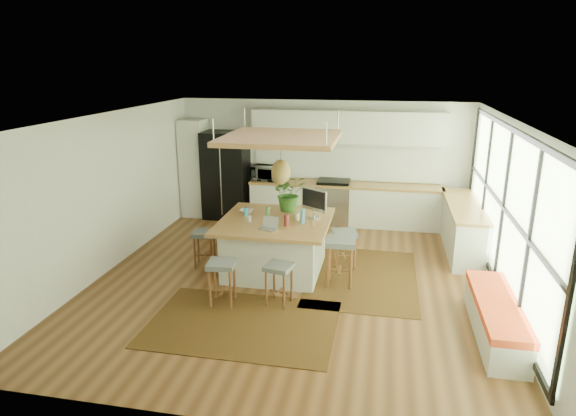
% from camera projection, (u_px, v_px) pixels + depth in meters
% --- Properties ---
extents(floor, '(7.00, 7.00, 0.00)m').
position_uv_depth(floor, '(294.00, 280.00, 8.36)').
color(floor, '#522F17').
rests_on(floor, ground).
extents(ceiling, '(7.00, 7.00, 0.00)m').
position_uv_depth(ceiling, '(294.00, 117.00, 7.59)').
color(ceiling, white).
rests_on(ceiling, ground).
extents(wall_back, '(6.50, 0.00, 6.50)m').
position_uv_depth(wall_back, '(322.00, 161.00, 11.26)').
color(wall_back, silver).
rests_on(wall_back, ground).
extents(wall_front, '(6.50, 0.00, 6.50)m').
position_uv_depth(wall_front, '(226.00, 303.00, 4.68)').
color(wall_front, silver).
rests_on(wall_front, ground).
extents(wall_left, '(0.00, 7.00, 7.00)m').
position_uv_depth(wall_left, '(109.00, 192.00, 8.58)').
color(wall_left, silver).
rests_on(wall_left, ground).
extents(wall_right, '(0.00, 7.00, 7.00)m').
position_uv_depth(wall_right, '(510.00, 214.00, 7.37)').
color(wall_right, silver).
rests_on(wall_right, ground).
extents(window_wall, '(0.10, 6.20, 2.60)m').
position_uv_depth(window_wall, '(508.00, 211.00, 7.36)').
color(window_wall, black).
rests_on(window_wall, wall_right).
extents(pantry, '(0.55, 0.60, 2.25)m').
position_uv_depth(pantry, '(195.00, 168.00, 11.58)').
color(pantry, silver).
rests_on(pantry, floor).
extents(back_counter_base, '(4.20, 0.60, 0.88)m').
position_uv_depth(back_counter_base, '(344.00, 205.00, 11.12)').
color(back_counter_base, silver).
rests_on(back_counter_base, floor).
extents(back_counter_top, '(4.24, 0.64, 0.05)m').
position_uv_depth(back_counter_top, '(345.00, 185.00, 10.99)').
color(back_counter_top, olive).
rests_on(back_counter_top, back_counter_base).
extents(backsplash, '(4.20, 0.02, 0.80)m').
position_uv_depth(backsplash, '(347.00, 162.00, 11.14)').
color(backsplash, white).
rests_on(backsplash, wall_back).
extents(upper_cabinets, '(4.20, 0.34, 0.70)m').
position_uv_depth(upper_cabinets, '(347.00, 127.00, 10.76)').
color(upper_cabinets, silver).
rests_on(upper_cabinets, wall_back).
extents(range, '(0.76, 0.62, 1.00)m').
position_uv_depth(range, '(333.00, 201.00, 11.15)').
color(range, '#A5A5AA').
rests_on(range, floor).
extents(right_counter_base, '(0.60, 2.50, 0.88)m').
position_uv_depth(right_counter_base, '(463.00, 228.00, 9.57)').
color(right_counter_base, silver).
rests_on(right_counter_base, floor).
extents(right_counter_top, '(0.64, 2.54, 0.05)m').
position_uv_depth(right_counter_top, '(465.00, 205.00, 9.43)').
color(right_counter_top, olive).
rests_on(right_counter_top, right_counter_base).
extents(window_bench, '(0.52, 2.00, 0.50)m').
position_uv_depth(window_bench, '(495.00, 318.00, 6.61)').
color(window_bench, silver).
rests_on(window_bench, floor).
extents(ceiling_panel, '(1.86, 1.86, 0.80)m').
position_uv_depth(ceiling_panel, '(281.00, 154.00, 8.20)').
color(ceiling_panel, olive).
rests_on(ceiling_panel, ceiling).
extents(rug_near, '(2.60, 1.80, 0.01)m').
position_uv_depth(rug_near, '(242.00, 323.00, 6.96)').
color(rug_near, black).
rests_on(rug_near, floor).
extents(rug_right, '(1.80, 2.60, 0.01)m').
position_uv_depth(rug_right, '(362.00, 277.00, 8.44)').
color(rug_right, black).
rests_on(rug_right, floor).
extents(fridge, '(1.00, 0.78, 2.00)m').
position_uv_depth(fridge, '(227.00, 178.00, 11.49)').
color(fridge, black).
rests_on(fridge, floor).
extents(island, '(1.85, 1.85, 0.93)m').
position_uv_depth(island, '(275.00, 245.00, 8.60)').
color(island, olive).
rests_on(island, floor).
extents(stool_near_left, '(0.44, 0.44, 0.68)m').
position_uv_depth(stool_near_left, '(222.00, 282.00, 7.44)').
color(stool_near_left, '#51575A').
rests_on(stool_near_left, floor).
extents(stool_near_right, '(0.45, 0.45, 0.64)m').
position_uv_depth(stool_near_right, '(279.00, 282.00, 7.43)').
color(stool_near_right, '#51575A').
rests_on(stool_near_right, floor).
extents(stool_right_front, '(0.49, 0.49, 0.79)m').
position_uv_depth(stool_right_front, '(340.00, 264.00, 8.10)').
color(stool_right_front, '#51575A').
rests_on(stool_right_front, floor).
extents(stool_right_back, '(0.49, 0.49, 0.68)m').
position_uv_depth(stool_right_back, '(345.00, 248.00, 8.76)').
color(stool_right_back, '#51575A').
rests_on(stool_right_back, floor).
extents(stool_left_side, '(0.44, 0.44, 0.65)m').
position_uv_depth(stool_left_side, '(205.00, 247.00, 8.83)').
color(stool_left_side, '#51575A').
rests_on(stool_left_side, floor).
extents(laptop, '(0.35, 0.37, 0.21)m').
position_uv_depth(laptop, '(268.00, 222.00, 7.95)').
color(laptop, '#A5A5AA').
rests_on(laptop, island).
extents(monitor, '(0.58, 0.48, 0.52)m').
position_uv_depth(monitor, '(314.00, 203.00, 8.50)').
color(monitor, '#A5A5AA').
rests_on(monitor, island).
extents(microwave, '(0.64, 0.42, 0.40)m').
position_uv_depth(microwave, '(266.00, 171.00, 11.26)').
color(microwave, '#A5A5AA').
rests_on(microwave, back_counter_top).
extents(island_plant, '(0.82, 0.85, 0.51)m').
position_uv_depth(island_plant, '(289.00, 197.00, 8.93)').
color(island_plant, '#1E4C19').
rests_on(island_plant, island).
extents(island_bowl, '(0.29, 0.29, 0.06)m').
position_uv_depth(island_bowl, '(247.00, 211.00, 8.87)').
color(island_bowl, beige).
rests_on(island_bowl, island).
extents(island_bottle_0, '(0.07, 0.07, 0.19)m').
position_uv_depth(island_bottle_0, '(245.00, 211.00, 8.64)').
color(island_bottle_0, '#349ED2').
rests_on(island_bottle_0, island).
extents(island_bottle_1, '(0.07, 0.07, 0.19)m').
position_uv_depth(island_bottle_1, '(250.00, 216.00, 8.37)').
color(island_bottle_1, silver).
rests_on(island_bottle_1, island).
extents(island_bottle_2, '(0.07, 0.07, 0.19)m').
position_uv_depth(island_bottle_2, '(286.00, 221.00, 8.11)').
color(island_bottle_2, maroon).
rests_on(island_bottle_2, island).
extents(island_bottle_3, '(0.07, 0.07, 0.19)m').
position_uv_depth(island_bottle_3, '(296.00, 215.00, 8.42)').
color(island_bottle_3, beige).
rests_on(island_bottle_3, island).
extents(island_bottle_4, '(0.07, 0.07, 0.19)m').
position_uv_depth(island_bottle_4, '(267.00, 210.00, 8.71)').
color(island_bottle_4, '#527A49').
rests_on(island_bottle_4, island).
extents(island_bottle_5, '(0.07, 0.07, 0.19)m').
position_uv_depth(island_bottle_5, '(303.00, 218.00, 8.25)').
color(island_bottle_5, '#349ED2').
rests_on(island_bottle_5, island).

